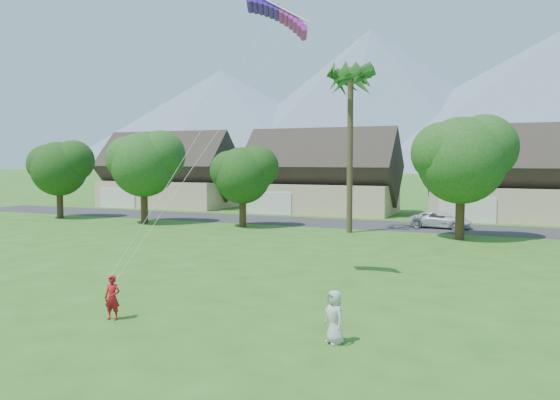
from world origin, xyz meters
The scene contains 10 objects.
ground centered at (0.00, 0.00, 0.00)m, with size 500.00×500.00×0.00m, color #2D6019.
street centered at (0.00, 34.00, 0.01)m, with size 90.00×7.00×0.01m, color #2D2D30.
kite_flyer centered at (-3.53, 3.45, 0.77)m, with size 0.56×0.37×1.55m, color #A31219.
watcher centered at (4.25, 4.05, 0.81)m, with size 0.79×0.52×1.62m, color #BBBBB7.
parked_car centered at (4.11, 34.00, 0.66)m, with size 2.20×4.76×1.32m, color silver.
mountain_ridge centered at (10.40, 260.00, 29.07)m, with size 540.00×240.00×70.00m.
houses_row centered at (0.49, 42.99, 3.44)m, with size 72.75×8.19×8.86m.
tree_row centered at (-1.14, 27.92, 4.89)m, with size 62.27×6.67×8.45m.
fan_palm centered at (-2.00, 28.50, 11.80)m, with size 3.00×3.00×13.80m.
parafoil_kite centered at (-0.33, 10.74, 11.77)m, with size 3.08×1.33×0.50m.
Camera 1 is at (8.89, -11.39, 5.52)m, focal length 35.00 mm.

